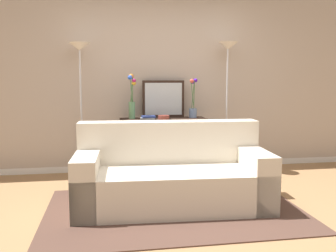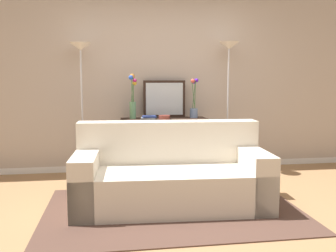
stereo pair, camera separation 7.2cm
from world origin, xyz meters
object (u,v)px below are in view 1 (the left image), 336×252
Objects in this scene: floor_lamp_right at (227,70)px; vase_tall_flowers at (132,99)px; fruit_bowl at (164,117)px; book_row_under_console at (145,170)px; floor_lamp_left at (80,72)px; wall_mirror at (163,99)px; couch at (172,177)px; book_stack at (148,118)px; console_table at (163,136)px; vase_short_flowers at (193,103)px.

floor_lamp_right is 1.42m from vase_tall_flowers.
fruit_bowl is 0.81m from book_row_under_console.
floor_lamp_left is 1.27m from fruit_bowl.
vase_tall_flowers is at bearing 3.89° from floor_lamp_left.
vase_tall_flowers reaches higher than wall_mirror.
couch is 4.33× the size of book_row_under_console.
vase_tall_flowers reaches higher than fruit_bowl.
book_stack is at bearing -179.41° from fruit_bowl.
vase_tall_flowers is at bearing -165.38° from wall_mirror.
wall_mirror is at bearing 45.63° from book_stack.
couch is 1.69× the size of console_table.
book_stack reaches higher than console_table.
floor_lamp_right is (1.04, 1.33, 1.15)m from couch.
book_row_under_console is (-0.29, -0.15, -1.00)m from wall_mirror.
wall_mirror is 3.80× the size of fruit_bowl.
console_table is 1.99× the size of wall_mirror.
vase_short_flowers is at bearing 3.46° from console_table.
couch is at bearing -95.01° from fruit_bowl.
fruit_bowl is at bearing -174.41° from floor_lamp_right.
wall_mirror reaches higher than console_table.
floor_lamp_right is (2.05, 0.00, 0.03)m from floor_lamp_left.
floor_lamp_left is at bearing -176.11° from vase_tall_flowers.
floor_lamp_right reaches higher than couch.
vase_short_flowers is (0.41, -0.12, -0.05)m from wall_mirror.
vase_short_flowers reaches higher than fruit_bowl.
vase_tall_flowers is 3.91× the size of fruit_bowl.
book_row_under_console is (-0.25, 0.11, -0.77)m from fruit_bowl.
fruit_bowl is at bearing -23.44° from book_row_under_console.
book_row_under_console is (-0.70, -0.03, -0.95)m from vase_short_flowers.
book_row_under_console is at bearing 96.17° from couch.
floor_lamp_left is 1.62m from book_row_under_console.
couch is 1.38m from book_row_under_console.
console_table is (0.12, 1.35, 0.23)m from couch.
book_stack is at bearing -134.37° from wall_mirror.
book_row_under_console is (0.17, -0.03, -1.02)m from vase_tall_flowers.
floor_lamp_left is at bearing 127.05° from couch.
couch reaches higher than fruit_bowl.
floor_lamp_right is at bearing 51.92° from couch.
floor_lamp_right is 0.67m from vase_short_flowers.
console_table is at bearing -100.87° from wall_mirror.
console_table is 0.64m from vase_short_flowers.
console_table is 2.16× the size of vase_short_flowers.
book_row_under_console is (-0.15, 1.35, -0.26)m from couch.
book_row_under_console is at bearing 180.00° from console_table.
console_table is at bearing 85.59° from fruit_bowl.
wall_mirror reaches higher than book_row_under_console.
couch is at bearing -52.95° from floor_lamp_left.
book_stack is (0.90, -0.09, -0.61)m from floor_lamp_left.
vase_tall_flowers is 0.36m from book_stack.
couch is at bearing -111.96° from vase_short_flowers.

